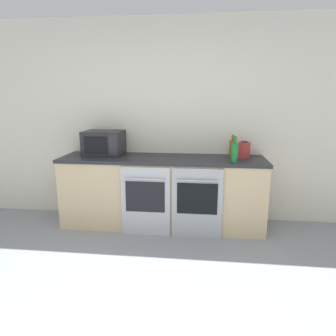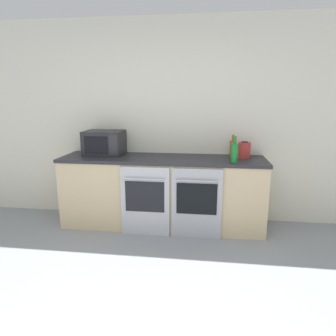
{
  "view_description": "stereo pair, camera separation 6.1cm",
  "coord_description": "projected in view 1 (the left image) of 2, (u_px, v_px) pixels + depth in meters",
  "views": [
    {
      "loc": [
        0.48,
        -1.43,
        1.6
      ],
      "look_at": [
        0.07,
        2.18,
        0.76
      ],
      "focal_mm": 32.0,
      "sensor_mm": 36.0,
      "label": 1
    },
    {
      "loc": [
        0.54,
        -1.42,
        1.6
      ],
      "look_at": [
        0.07,
        2.18,
        0.76
      ],
      "focal_mm": 32.0,
      "sensor_mm": 36.0,
      "label": 2
    }
  ],
  "objects": [
    {
      "name": "wall_back",
      "position": [
        165.0,
        122.0,
        3.94
      ],
      "size": [
        10.0,
        0.06,
        2.6
      ],
      "color": "silver",
      "rests_on": "ground_plane"
    },
    {
      "name": "counter_back",
      "position": [
        162.0,
        192.0,
        3.81
      ],
      "size": [
        2.53,
        0.64,
        0.89
      ],
      "color": "#D1B789",
      "rests_on": "ground_plane"
    },
    {
      "name": "oven_left",
      "position": [
        145.0,
        201.0,
        3.51
      ],
      "size": [
        0.58,
        0.06,
        0.83
      ],
      "color": "#B7BABF",
      "rests_on": "ground_plane"
    },
    {
      "name": "oven_right",
      "position": [
        197.0,
        203.0,
        3.45
      ],
      "size": [
        0.58,
        0.06,
        0.83
      ],
      "color": "#A8AAAF",
      "rests_on": "ground_plane"
    },
    {
      "name": "microwave",
      "position": [
        104.0,
        143.0,
        3.84
      ],
      "size": [
        0.49,
        0.38,
        0.31
      ],
      "color": "#232326",
      "rests_on": "counter_back"
    },
    {
      "name": "bottle_green",
      "position": [
        235.0,
        152.0,
        3.38
      ],
      "size": [
        0.08,
        0.08,
        0.3
      ],
      "color": "#19722D",
      "rests_on": "counter_back"
    },
    {
      "name": "bottle_amber",
      "position": [
        232.0,
        148.0,
        3.77
      ],
      "size": [
        0.07,
        0.07,
        0.27
      ],
      "color": "#8C5114",
      "rests_on": "counter_back"
    },
    {
      "name": "kettle",
      "position": [
        244.0,
        150.0,
        3.68
      ],
      "size": [
        0.15,
        0.15,
        0.2
      ],
      "color": "#B2332D",
      "rests_on": "counter_back"
    }
  ]
}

